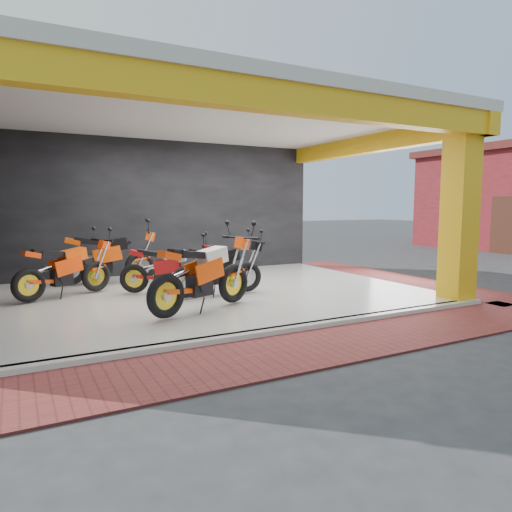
{
  "coord_description": "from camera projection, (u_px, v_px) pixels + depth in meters",
  "views": [
    {
      "loc": [
        -3.61,
        -6.51,
        1.84
      ],
      "look_at": [
        0.39,
        1.02,
        0.9
      ],
      "focal_mm": 32.0,
      "sensor_mm": 36.0,
      "label": 1
    }
  ],
  "objects": [
    {
      "name": "floor_kerb",
      "position": [
        298.0,
        328.0,
        6.7
      ],
      "size": [
        8.0,
        0.2,
        0.1
      ],
      "primitive_type": "cube",
      "color": "silver",
      "rests_on": "ground"
    },
    {
      "name": "header_beam_front",
      "position": [
        299.0,
        101.0,
        6.36
      ],
      "size": [
        8.4,
        0.3,
        0.4
      ],
      "primitive_type": "cube",
      "color": "gold",
      "rests_on": "corner_column"
    },
    {
      "name": "paver_right",
      "position": [
        391.0,
        278.0,
        11.59
      ],
      "size": [
        1.4,
        7.0,
        0.03
      ],
      "primitive_type": "cube",
      "color": "maroon",
      "rests_on": "ground"
    },
    {
      "name": "moto_hero",
      "position": [
        233.0,
        265.0,
        8.05
      ],
      "size": [
        2.47,
        1.65,
        1.42
      ],
      "primitive_type": null,
      "rotation": [
        0.0,
        0.0,
        0.38
      ],
      "color": "#FF480A",
      "rests_on": "showroom_floor"
    },
    {
      "name": "showroom_ceiling",
      "position": [
        215.0,
        116.0,
        8.96
      ],
      "size": [
        8.4,
        6.4,
        0.2
      ],
      "primitive_type": "cube",
      "color": "beige",
      "rests_on": "corner_column"
    },
    {
      "name": "back_wall",
      "position": [
        170.0,
        209.0,
        11.88
      ],
      "size": [
        8.2,
        0.2,
        3.5
      ],
      "primitive_type": "cube",
      "color": "black",
      "rests_on": "ground"
    },
    {
      "name": "showroom_floor",
      "position": [
        217.0,
        293.0,
        9.35
      ],
      "size": [
        8.0,
        6.0,
        0.1
      ],
      "primitive_type": "cube",
      "color": "silver",
      "rests_on": "ground"
    },
    {
      "name": "corner_column",
      "position": [
        460.0,
        211.0,
        8.5
      ],
      "size": [
        0.5,
        0.5,
        3.5
      ],
      "primitive_type": "cube",
      "color": "gold",
      "rests_on": "ground"
    },
    {
      "name": "moto_row_c",
      "position": [
        95.0,
        261.0,
        9.13
      ],
      "size": [
        2.2,
        1.51,
        1.26
      ],
      "primitive_type": null,
      "rotation": [
        0.0,
        0.0,
        0.4
      ],
      "color": "#FE3F0A",
      "rests_on": "showroom_floor"
    },
    {
      "name": "moto_row_d",
      "position": [
        140.0,
        252.0,
        10.26
      ],
      "size": [
        2.42,
        1.33,
        1.4
      ],
      "primitive_type": null,
      "rotation": [
        0.0,
        0.0,
        -0.22
      ],
      "color": "#FC500A",
      "rests_on": "showroom_floor"
    },
    {
      "name": "ground",
      "position": [
        264.0,
        317.0,
        7.6
      ],
      "size": [
        80.0,
        80.0,
        0.0
      ],
      "primitive_type": "plane",
      "color": "#2D2D30",
      "rests_on": "ground"
    },
    {
      "name": "header_beam_right",
      "position": [
        371.0,
        144.0,
        10.86
      ],
      "size": [
        0.3,
        6.4,
        0.4
      ],
      "primitive_type": "cube",
      "color": "gold",
      "rests_on": "corner_column"
    },
    {
      "name": "moto_row_b",
      "position": [
        248.0,
        262.0,
        9.09
      ],
      "size": [
        2.02,
        0.77,
        1.23
      ],
      "primitive_type": null,
      "rotation": [
        0.0,
        0.0,
        0.01
      ],
      "color": "black",
      "rests_on": "showroom_floor"
    },
    {
      "name": "moto_row_a",
      "position": [
        197.0,
        265.0,
        8.99
      ],
      "size": [
        2.03,
        1.51,
        1.17
      ],
      "primitive_type": null,
      "rotation": [
        0.0,
        0.0,
        -0.47
      ],
      "color": "#AE1213",
      "rests_on": "showroom_floor"
    },
    {
      "name": "paver_front",
      "position": [
        330.0,
        345.0,
        6.02
      ],
      "size": [
        9.0,
        1.4,
        0.03
      ],
      "primitive_type": "cube",
      "color": "maroon",
      "rests_on": "ground"
    }
  ]
}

